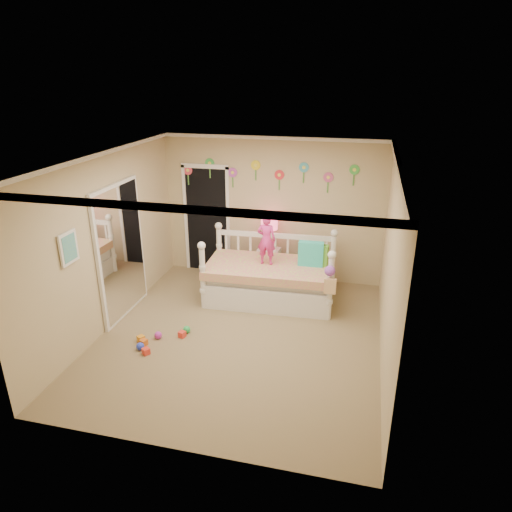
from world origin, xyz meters
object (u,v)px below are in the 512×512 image
(child, at_px, (266,240))
(nightstand, at_px, (269,265))
(table_lamp, at_px, (269,226))
(daybed, at_px, (270,268))

(child, bearing_deg, nightstand, -79.54)
(nightstand, distance_m, table_lamp, 0.75)
(daybed, bearing_deg, table_lamp, 100.83)
(daybed, bearing_deg, child, -179.24)
(daybed, distance_m, nightstand, 0.79)
(daybed, xyz_separation_m, child, (-0.07, -0.00, 0.49))
(nightstand, bearing_deg, child, -75.88)
(child, height_order, table_lamp, child)
(daybed, xyz_separation_m, nightstand, (-0.17, 0.72, -0.26))
(daybed, height_order, table_lamp, table_lamp)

